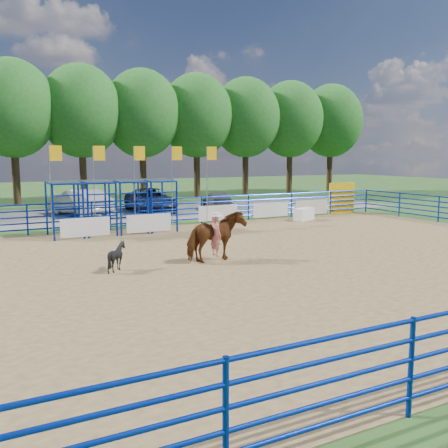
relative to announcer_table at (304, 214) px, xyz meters
The scene contains 12 objects.
ground 12.13m from the announcer_table, 136.22° to the right, with size 120.00×120.00×0.00m, color #355C24.
arena_dirt 12.13m from the announcer_table, 136.22° to the right, with size 30.00×20.00×0.02m, color #95784A.
gravel_strip 12.29m from the announcer_table, 135.48° to the left, with size 40.00×10.00×0.01m, color gray.
announcer_table is the anchor object (origin of this frame).
horse_and_rider 12.24m from the announcer_table, 141.16° to the right, with size 2.23×1.26×2.47m.
calf 14.99m from the announcer_table, 150.23° to the right, with size 0.76×0.86×0.95m, color black.
car_b 13.84m from the announcer_table, 142.16° to the left, with size 1.74×4.98×1.64m, color #93969B.
car_c 10.51m from the announcer_table, 127.23° to the left, with size 2.58×5.59×1.55m, color #141734.
car_d 7.66m from the announcer_table, 103.56° to the left, with size 1.73×4.26×1.24m, color #555557.
perimeter_fence 12.13m from the announcer_table, 136.22° to the right, with size 30.10×20.10×1.50m.
chute_assembly 10.70m from the announcer_table, behind, with size 19.32×2.41×4.20m.
treeline 20.93m from the announcer_table, 116.43° to the left, with size 56.40×6.40×11.24m.
Camera 1 is at (-8.51, -14.78, 3.77)m, focal length 40.00 mm.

